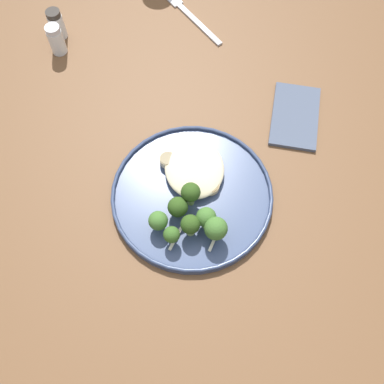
% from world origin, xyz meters
% --- Properties ---
extents(ground, '(6.00, 6.00, 0.00)m').
position_xyz_m(ground, '(0.00, 0.00, 0.00)').
color(ground, '#2D2B28').
extents(wooden_dining_table, '(1.40, 1.00, 0.74)m').
position_xyz_m(wooden_dining_table, '(0.00, 0.00, 0.66)').
color(wooden_dining_table, brown).
rests_on(wooden_dining_table, ground).
extents(dinner_plate, '(0.29, 0.29, 0.02)m').
position_xyz_m(dinner_plate, '(0.02, 0.04, 0.75)').
color(dinner_plate, '#38476B').
rests_on(dinner_plate, wooden_dining_table).
extents(noodle_bed, '(0.13, 0.11, 0.03)m').
position_xyz_m(noodle_bed, '(0.06, 0.03, 0.76)').
color(noodle_bed, beige).
rests_on(noodle_bed, dinner_plate).
extents(seared_scallop_on_noodles, '(0.03, 0.03, 0.01)m').
position_xyz_m(seared_scallop_on_noodles, '(0.06, 0.04, 0.76)').
color(seared_scallop_on_noodles, beige).
rests_on(seared_scallop_on_noodles, dinner_plate).
extents(seared_scallop_half_hidden, '(0.03, 0.03, 0.02)m').
position_xyz_m(seared_scallop_half_hidden, '(0.08, 0.08, 0.76)').
color(seared_scallop_half_hidden, beige).
rests_on(seared_scallop_half_hidden, dinner_plate).
extents(seared_scallop_tiny_bay, '(0.03, 0.03, 0.01)m').
position_xyz_m(seared_scallop_tiny_bay, '(0.06, 0.02, 0.76)').
color(seared_scallop_tiny_bay, '#DBB77A').
rests_on(seared_scallop_tiny_bay, dinner_plate).
extents(seared_scallop_center_golden, '(0.02, 0.02, 0.02)m').
position_xyz_m(seared_scallop_center_golden, '(0.09, 0.03, 0.76)').
color(seared_scallop_center_golden, '#DBB77A').
rests_on(seared_scallop_center_golden, dinner_plate).
extents(seared_scallop_rear_pale, '(0.04, 0.04, 0.01)m').
position_xyz_m(seared_scallop_rear_pale, '(0.02, 0.01, 0.76)').
color(seared_scallop_rear_pale, '#DBB77A').
rests_on(seared_scallop_rear_pale, dinner_plate).
extents(broccoli_floret_near_rim, '(0.03, 0.03, 0.05)m').
position_xyz_m(broccoli_floret_near_rim, '(-0.06, 0.05, 0.78)').
color(broccoli_floret_near_rim, '#89A356').
rests_on(broccoli_floret_near_rim, dinner_plate).
extents(broccoli_floret_left_leaning, '(0.03, 0.03, 0.05)m').
position_xyz_m(broccoli_floret_left_leaning, '(-0.04, 0.11, 0.78)').
color(broccoli_floret_left_leaning, '#89A356').
rests_on(broccoli_floret_left_leaning, dinner_plate).
extents(broccoli_floret_split_head, '(0.04, 0.04, 0.06)m').
position_xyz_m(broccoli_floret_split_head, '(-0.07, 0.01, 0.79)').
color(broccoli_floret_split_head, '#7A994C').
rests_on(broccoli_floret_split_head, dinner_plate).
extents(broccoli_floret_rear_charred, '(0.03, 0.03, 0.06)m').
position_xyz_m(broccoli_floret_rear_charred, '(-0.00, 0.05, 0.79)').
color(broccoli_floret_rear_charred, '#7A994C').
rests_on(broccoli_floret_rear_charred, dinner_plate).
extents(broccoli_floret_center_pile, '(0.04, 0.04, 0.05)m').
position_xyz_m(broccoli_floret_center_pile, '(-0.02, 0.07, 0.78)').
color(broccoli_floret_center_pile, '#89A356').
rests_on(broccoli_floret_center_pile, dinner_plate).
extents(broccoli_floret_tall_stalk, '(0.03, 0.03, 0.04)m').
position_xyz_m(broccoli_floret_tall_stalk, '(-0.07, 0.08, 0.78)').
color(broccoli_floret_tall_stalk, '#89A356').
rests_on(broccoli_floret_tall_stalk, dinner_plate).
extents(broccoli_floret_front_edge, '(0.03, 0.03, 0.05)m').
position_xyz_m(broccoli_floret_front_edge, '(-0.05, 0.02, 0.78)').
color(broccoli_floret_front_edge, '#7A994C').
rests_on(broccoli_floret_front_edge, dinner_plate).
extents(onion_sliver_long_sliver, '(0.05, 0.03, 0.00)m').
position_xyz_m(onion_sliver_long_sliver, '(-0.07, 0.01, 0.75)').
color(onion_sliver_long_sliver, silver).
rests_on(onion_sliver_long_sliver, dinner_plate).
extents(onion_sliver_short_strip, '(0.04, 0.03, 0.00)m').
position_xyz_m(onion_sliver_short_strip, '(-0.07, 0.08, 0.75)').
color(onion_sliver_short_strip, silver).
rests_on(onion_sliver_short_strip, dinner_plate).
extents(dinner_fork, '(0.17, 0.11, 0.00)m').
position_xyz_m(dinner_fork, '(0.46, -0.01, 0.74)').
color(dinner_fork, silver).
rests_on(dinner_fork, wooden_dining_table).
extents(folded_napkin, '(0.17, 0.13, 0.01)m').
position_xyz_m(folded_napkin, '(0.17, -0.18, 0.74)').
color(folded_napkin, '#4C566B').
rests_on(folded_napkin, wooden_dining_table).
extents(salt_shaker, '(0.03, 0.03, 0.07)m').
position_xyz_m(salt_shaker, '(0.39, 0.29, 0.77)').
color(salt_shaker, white).
rests_on(salt_shaker, wooden_dining_table).
extents(pepper_shaker, '(0.03, 0.03, 0.07)m').
position_xyz_m(pepper_shaker, '(0.44, 0.29, 0.77)').
color(pepper_shaker, white).
rests_on(pepper_shaker, wooden_dining_table).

